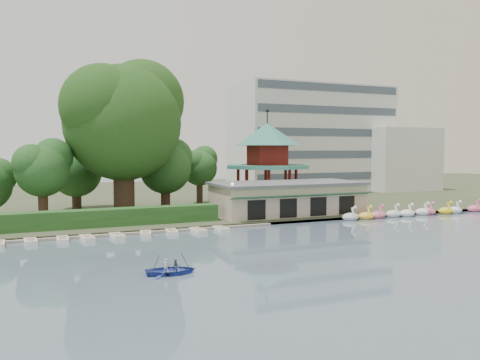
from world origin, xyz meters
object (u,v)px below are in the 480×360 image
dock (110,234)px  pavilion (267,155)px  big_tree (124,115)px  rowboat_with_passengers (171,267)px  boathouse (287,198)px

dock → pavilion: (24.00, 14.80, 7.36)m
pavilion → big_tree: bearing=-169.7°
pavilion → rowboat_with_passengers: (-21.92, -30.80, -7.00)m
boathouse → rowboat_with_passengers: bearing=-133.8°
dock → boathouse: bearing=12.2°
pavilion → boathouse: bearing=-101.3°
rowboat_with_passengers → boathouse: bearing=46.2°
boathouse → pavilion: 11.43m
pavilion → big_tree: (-20.81, -3.78, 4.94)m
rowboat_with_passengers → pavilion: bearing=54.6°
boathouse → pavilion: (2.00, 10.03, 5.11)m
rowboat_with_passengers → dock: bearing=97.4°
big_tree → rowboat_with_passengers: 29.56m
big_tree → rowboat_with_passengers: size_ratio=3.75×
pavilion → big_tree: 21.72m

